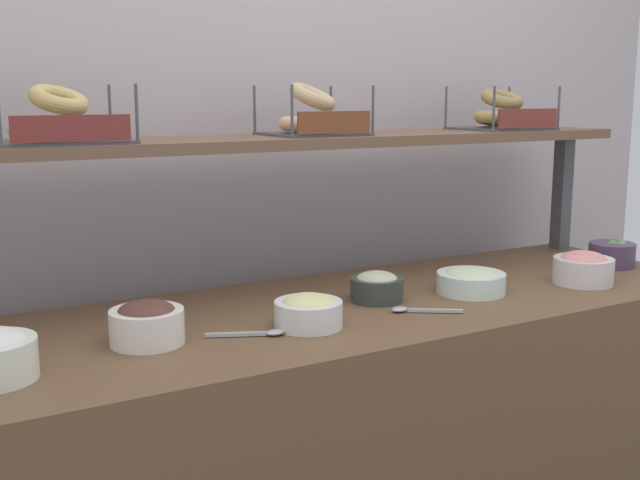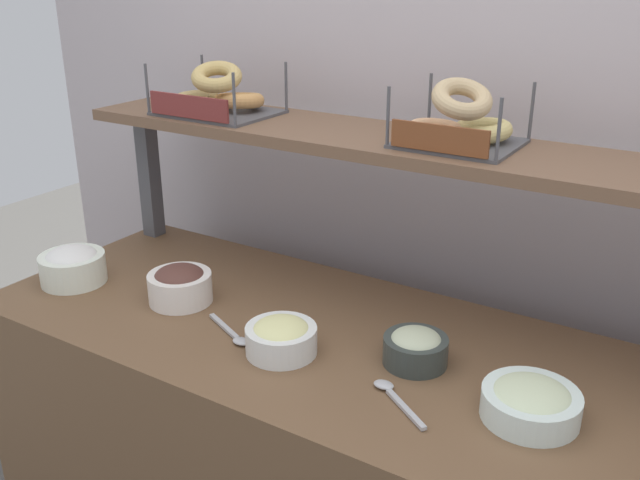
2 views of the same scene
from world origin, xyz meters
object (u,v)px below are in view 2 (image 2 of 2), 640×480
at_px(bowl_cream_cheese, 73,265).
at_px(bagel_basket_sesame, 216,97).
at_px(bowl_scallion_spread, 531,402).
at_px(bowl_egg_salad, 281,337).
at_px(bowl_chocolate_spread, 180,284).
at_px(serving_spoon_by_edge, 233,334).
at_px(serving_spoon_near_plate, 393,395).
at_px(bagel_basket_plain, 459,125).
at_px(bowl_tuna_salad, 415,348).

relative_size(bowl_cream_cheese, bagel_basket_sesame, 0.57).
bearing_deg(bowl_cream_cheese, bowl_scallion_spread, 2.40).
distance_m(bowl_scallion_spread, bowl_egg_salad, 0.55).
height_order(bowl_chocolate_spread, serving_spoon_by_edge, bowl_chocolate_spread).
bearing_deg(bowl_cream_cheese, bagel_basket_sesame, 57.47).
distance_m(bowl_egg_salad, serving_spoon_near_plate, 0.30).
relative_size(serving_spoon_by_edge, bagel_basket_plain, 0.63).
relative_size(bowl_chocolate_spread, bowl_tuna_salad, 1.16).
xyz_separation_m(bowl_cream_cheese, bagel_basket_plain, (0.94, 0.39, 0.43)).
xyz_separation_m(bowl_chocolate_spread, bagel_basket_sesame, (-0.10, 0.30, 0.43)).
distance_m(bowl_tuna_salad, serving_spoon_by_edge, 0.43).
height_order(bowl_cream_cheese, bowl_tuna_salad, bowl_cream_cheese).
bearing_deg(bowl_egg_salad, serving_spoon_near_plate, -5.20).
distance_m(bowl_tuna_salad, bowl_egg_salad, 0.30).
bearing_deg(bowl_cream_cheese, serving_spoon_by_edge, -0.81).
bearing_deg(bagel_basket_plain, bowl_chocolate_spread, -152.12).
height_order(bagel_basket_sesame, bagel_basket_plain, bagel_basket_plain).
bearing_deg(bagel_basket_sesame, bowl_cream_cheese, -122.53).
relative_size(serving_spoon_by_edge, bagel_basket_sesame, 0.54).
bearing_deg(bagel_basket_sesame, serving_spoon_near_plate, -27.47).
bearing_deg(serving_spoon_by_edge, bagel_basket_sesame, 131.64).
xyz_separation_m(serving_spoon_by_edge, bagel_basket_plain, (0.37, 0.40, 0.47)).
bearing_deg(bowl_tuna_salad, bowl_cream_cheese, -173.50).
distance_m(bowl_egg_salad, bagel_basket_sesame, 0.74).
xyz_separation_m(serving_spoon_near_plate, bagel_basket_sesame, (-0.77, 0.40, 0.47)).
relative_size(bowl_cream_cheese, serving_spoon_near_plate, 1.12).
bearing_deg(bowl_egg_salad, bowl_scallion_spread, 5.83).
xyz_separation_m(bowl_cream_cheese, bowl_tuna_salad, (0.98, 0.11, -0.01)).
distance_m(bowl_egg_salad, serving_spoon_by_edge, 0.14).
bearing_deg(bowl_scallion_spread, serving_spoon_near_plate, -161.86).
bearing_deg(bowl_tuna_salad, serving_spoon_by_edge, -163.81).
distance_m(bowl_chocolate_spread, bagel_basket_plain, 0.81).
height_order(bowl_tuna_salad, bagel_basket_sesame, bagel_basket_sesame).
height_order(bowl_chocolate_spread, serving_spoon_near_plate, bowl_chocolate_spread).
relative_size(bowl_cream_cheese, bowl_tuna_salad, 1.24).
relative_size(bowl_cream_cheese, serving_spoon_by_edge, 1.04).
distance_m(bowl_scallion_spread, bowl_chocolate_spread, 0.92).
distance_m(bowl_chocolate_spread, bagel_basket_sesame, 0.53).
distance_m(bowl_chocolate_spread, bowl_tuna_salad, 0.65).
xyz_separation_m(bowl_egg_salad, bagel_basket_sesame, (-0.47, 0.37, 0.44)).
xyz_separation_m(bowl_cream_cheese, bowl_chocolate_spread, (0.33, 0.07, -0.00)).
distance_m(bowl_scallion_spread, serving_spoon_by_edge, 0.69).
bearing_deg(serving_spoon_near_plate, bowl_chocolate_spread, 171.61).
distance_m(bowl_scallion_spread, bagel_basket_sesame, 1.15).
bearing_deg(serving_spoon_by_edge, bowl_chocolate_spread, 162.15).
relative_size(bowl_chocolate_spread, bagel_basket_sesame, 0.53).
xyz_separation_m(bowl_tuna_salad, serving_spoon_near_plate, (0.02, -0.14, -0.03)).
height_order(bowl_cream_cheese, serving_spoon_by_edge, bowl_cream_cheese).
distance_m(bowl_cream_cheese, serving_spoon_by_edge, 0.57).
bearing_deg(bowl_egg_salad, bagel_basket_sesame, 141.66).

